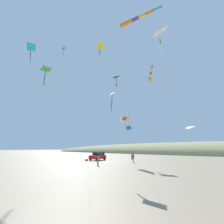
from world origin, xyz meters
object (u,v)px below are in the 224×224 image
Objects in this scene: kite_delta_rainbow_low_near at (100,47)px; kite_delta_teal_far_right at (159,32)px; kite_delta_striped_overhead at (31,48)px; kite_delta_red_high_left at (116,77)px; person_child_green_jacket at (98,161)px; parked_car at (98,156)px; kite_windsock_purple_drifting at (150,75)px; kite_delta_magenta_far_left at (190,128)px; kite_delta_checkered_midright at (112,95)px; kite_windsock_black_fish_shape at (124,119)px; kite_box_long_streamer_left at (129,125)px; person_adult_flyer at (133,157)px; person_child_grey_jacket at (132,156)px; kite_windsock_yellow_midlevel at (134,20)px; kite_delta_green_low_center at (46,69)px; kite_delta_long_streamer_right at (64,49)px; cooler_box at (87,160)px.

kite_delta_teal_far_right is at bearing 117.01° from kite_delta_rainbow_low_near.
kite_delta_red_high_left is at bearing -164.25° from kite_delta_striped_overhead.
person_child_green_jacket is 22.35m from kite_delta_red_high_left.
parked_car is 0.23× the size of kite_windsock_purple_drifting.
kite_delta_checkered_midright reaches higher than kite_delta_magenta_far_left.
kite_windsock_black_fish_shape is 13.35m from kite_delta_rainbow_low_near.
kite_delta_striped_overhead is (9.66, -12.46, -0.72)m from kite_delta_teal_far_right.
kite_delta_teal_far_right is (5.58, 9.42, 9.34)m from kite_box_long_streamer_left.
person_adult_flyer reaches higher than person_child_grey_jacket.
kite_delta_rainbow_low_near is at bearing -84.30° from kite_windsock_yellow_midlevel.
kite_delta_rainbow_low_near is (-4.57, 5.06, 2.92)m from kite_delta_green_low_center.
person_child_green_jacket is 16.10m from person_child_grey_jacket.
kite_box_long_streamer_left is 0.66× the size of kite_windsock_yellow_midlevel.
kite_windsock_black_fish_shape is (5.67, 7.31, -12.05)m from kite_delta_red_high_left.
kite_delta_long_streamer_right is at bearing -83.99° from kite_delta_teal_far_right.
kite_delta_striped_overhead is at bearing -1.16° from kite_windsock_purple_drifting.
kite_delta_rainbow_low_near is (8.89, 2.93, 8.90)m from kite_box_long_streamer_left.
kite_delta_long_streamer_right is (19.12, -6.75, 1.47)m from kite_windsock_purple_drifting.
kite_delta_red_high_left is at bearing -160.63° from kite_delta_green_low_center.
person_child_grey_jacket is at bearing -160.81° from person_child_green_jacket.
parked_car is at bearing -96.59° from kite_delta_magenta_far_left.
kite_delta_magenta_far_left is 0.77× the size of kite_delta_striped_overhead.
kite_delta_long_streamer_right is (9.87, -18.12, 15.70)m from kite_delta_magenta_far_left.
kite_delta_teal_far_right is at bearing 65.35° from parked_car.
kite_delta_red_high_left reaches higher than kite_delta_checkered_midright.
kite_delta_long_streamer_right is (19.33, -0.36, 20.25)m from person_child_grey_jacket.
kite_windsock_black_fish_shape is (10.51, 0.58, -11.85)m from kite_windsock_purple_drifting.
person_adult_flyer is at bearing -130.52° from kite_delta_teal_far_right.
kite_box_long_streamer_left is at bearing -75.34° from kite_delta_magenta_far_left.
kite_delta_green_low_center reaches higher than kite_delta_checkered_midright.
cooler_box is at bearing -147.87° from kite_delta_striped_overhead.
kite_windsock_black_fish_shape is (10.72, 6.97, 6.93)m from person_child_grey_jacket.
parked_car is 29.60m from kite_windsock_yellow_midlevel.
parked_car is 3.01× the size of person_child_green_jacket.
kite_delta_red_high_left is 23.13m from kite_windsock_yellow_midlevel.
cooler_box is 0.05× the size of kite_windsock_black_fish_shape.
parked_car reaches higher than cooler_box.
parked_car is at bearing -58.57° from kite_windsock_purple_drifting.
kite_delta_magenta_far_left is at bearing 159.05° from kite_delta_checkered_midright.
kite_delta_checkered_midright is at bearing 30.16° from person_adult_flyer.
kite_box_long_streamer_left is (5.43, 3.46, 5.43)m from person_adult_flyer.
kite_delta_checkered_midright is (13.50, 18.10, 7.66)m from parked_car.
kite_delta_rainbow_low_near is at bearing 50.02° from person_child_green_jacket.
kite_windsock_yellow_midlevel reaches higher than kite_delta_striped_overhead.
kite_delta_green_low_center reaches higher than kite_windsock_black_fish_shape.
kite_windsock_purple_drifting is at bearing -179.17° from kite_delta_green_low_center.
kite_windsock_yellow_midlevel is 13.03m from kite_delta_striped_overhead.
person_child_green_jacket is at bearing -46.37° from kite_box_long_streamer_left.
kite_windsock_purple_drifting is 1.28× the size of kite_delta_rainbow_low_near.
kite_box_long_streamer_left is at bearing 133.63° from person_child_green_jacket.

